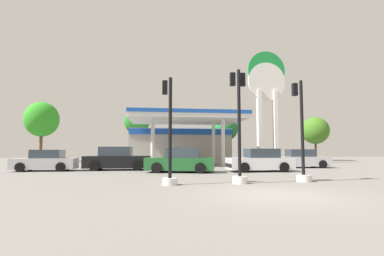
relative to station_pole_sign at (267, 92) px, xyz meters
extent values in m
plane|color=slate|center=(-8.14, -20.00, -7.50)|extent=(90.00, 90.00, 0.00)
cube|color=#ADA89E|center=(-8.89, 4.07, -5.67)|extent=(10.85, 5.49, 3.65)
cube|color=#194CB2|center=(-8.89, 1.28, -4.20)|extent=(10.85, 0.12, 0.60)
cube|color=white|center=(-8.89, -2.53, -3.31)|extent=(10.00, 7.12, 0.35)
cube|color=#194CB2|center=(-8.89, -2.53, -2.99)|extent=(10.10, 7.22, 0.30)
cylinder|color=silver|center=(-11.89, -4.49, -5.49)|extent=(0.32, 0.32, 4.01)
cylinder|color=silver|center=(-5.89, -4.49, -5.49)|extent=(0.32, 0.32, 4.01)
cylinder|color=silver|center=(-11.89, -0.57, -5.49)|extent=(0.32, 0.32, 4.01)
cylinder|color=silver|center=(-5.89, -0.57, -5.49)|extent=(0.32, 0.32, 4.01)
cube|color=#4C4C51|center=(-8.89, -2.53, -6.95)|extent=(0.90, 0.60, 1.10)
cube|color=white|center=(-0.88, -0.01, -3.66)|extent=(0.40, 0.56, 7.68)
cube|color=white|center=(0.88, -0.01, -3.66)|extent=(0.40, 0.56, 7.68)
cylinder|color=white|center=(0.00, -0.01, 1.09)|extent=(4.04, 0.22, 4.04)
cylinder|color=#198C38|center=(0.00, 0.01, 2.31)|extent=(4.04, 0.22, 4.04)
cube|color=white|center=(0.00, 0.05, 1.70)|extent=(3.72, 0.08, 0.73)
cylinder|color=black|center=(-12.84, -7.05, -7.16)|extent=(0.69, 0.26, 0.68)
cylinder|color=black|center=(-12.90, -8.89, -7.16)|extent=(0.69, 0.26, 0.68)
cylinder|color=black|center=(-15.62, -6.96, -7.16)|extent=(0.69, 0.26, 0.68)
cylinder|color=black|center=(-15.68, -8.80, -7.16)|extent=(0.69, 0.26, 0.68)
cube|color=black|center=(-14.26, -7.92, -6.94)|extent=(4.54, 2.02, 0.81)
cube|color=#2D3842|center=(-14.42, -7.92, -6.23)|extent=(2.19, 1.73, 0.68)
cube|color=black|center=(-12.06, -8.00, -7.05)|extent=(0.19, 1.79, 0.26)
cylinder|color=black|center=(-20.15, -9.06, -7.20)|extent=(0.60, 0.21, 0.60)
cylinder|color=black|center=(-20.17, -7.46, -7.20)|extent=(0.60, 0.21, 0.60)
cylinder|color=black|center=(-17.73, -9.04, -7.20)|extent=(0.60, 0.21, 0.60)
cylinder|color=black|center=(-17.75, -7.44, -7.20)|extent=(0.60, 0.21, 0.60)
cube|color=#B2B2BA|center=(-18.95, -8.25, -7.01)|extent=(3.92, 1.67, 0.71)
cube|color=#2D3842|center=(-18.81, -8.25, -6.39)|extent=(1.87, 1.47, 0.60)
cube|color=black|center=(-20.87, -8.27, -7.11)|extent=(0.13, 1.56, 0.22)
cylinder|color=black|center=(-11.64, -11.12, -7.18)|extent=(0.68, 0.37, 0.64)
cylinder|color=black|center=(-11.24, -9.43, -7.18)|extent=(0.68, 0.37, 0.64)
cylinder|color=black|center=(-9.10, -11.73, -7.18)|extent=(0.68, 0.37, 0.64)
cylinder|color=black|center=(-8.69, -10.05, -7.18)|extent=(0.68, 0.37, 0.64)
cube|color=#1E5928|center=(-10.17, -10.58, -6.97)|extent=(4.52, 2.71, 0.76)
cube|color=#2D3842|center=(-10.02, -10.62, -6.30)|extent=(2.32, 2.00, 0.64)
cube|color=black|center=(-12.18, -10.10, -7.08)|extent=(0.51, 1.66, 0.24)
cylinder|color=black|center=(1.11, -6.58, -7.20)|extent=(0.63, 0.28, 0.61)
cylinder|color=black|center=(0.91, -8.20, -7.20)|extent=(0.63, 0.28, 0.61)
cylinder|color=black|center=(-1.36, -6.28, -7.20)|extent=(0.63, 0.28, 0.61)
cylinder|color=black|center=(-1.55, -7.91, -7.20)|extent=(0.63, 0.28, 0.61)
cube|color=#B2B2BA|center=(-0.22, -7.24, -7.00)|extent=(4.18, 2.14, 0.72)
cube|color=#2D3842|center=(-0.37, -7.22, -6.37)|extent=(2.07, 1.70, 0.61)
cube|color=black|center=(1.73, -7.48, -7.10)|extent=(0.30, 1.60, 0.23)
cylinder|color=black|center=(-6.32, -11.50, -7.19)|extent=(0.63, 0.22, 0.63)
cylinder|color=black|center=(-6.30, -9.82, -7.19)|extent=(0.63, 0.22, 0.63)
cylinder|color=black|center=(-3.78, -11.53, -7.19)|extent=(0.63, 0.22, 0.63)
cylinder|color=black|center=(-3.76, -9.85, -7.19)|extent=(0.63, 0.22, 0.63)
cube|color=silver|center=(-5.04, -10.67, -6.98)|extent=(4.13, 1.78, 0.74)
cube|color=#2D3842|center=(-4.89, -10.68, -6.34)|extent=(1.98, 1.55, 0.63)
cube|color=black|center=(-7.05, -10.65, -7.09)|extent=(0.14, 1.64, 0.23)
cylinder|color=silver|center=(-11.22, -17.01, -7.36)|extent=(0.61, 0.61, 0.27)
cylinder|color=black|center=(-11.22, -17.01, -5.19)|extent=(0.14, 0.14, 4.08)
cube|color=black|center=(-11.44, -16.85, -3.53)|extent=(0.21, 0.20, 0.57)
sphere|color=red|center=(-11.44, -16.73, -3.35)|extent=(0.15, 0.15, 0.15)
sphere|color=#D89E0C|center=(-11.44, -16.73, -3.53)|extent=(0.15, 0.15, 0.15)
sphere|color=green|center=(-11.44, -16.73, -3.71)|extent=(0.15, 0.15, 0.15)
cylinder|color=silver|center=(-5.28, -16.58, -7.35)|extent=(0.70, 0.70, 0.30)
cylinder|color=black|center=(-5.28, -16.58, -5.09)|extent=(0.14, 0.14, 4.23)
cube|color=black|center=(-5.50, -16.42, -3.36)|extent=(0.21, 0.20, 0.57)
sphere|color=red|center=(-5.50, -16.30, -3.18)|extent=(0.15, 0.15, 0.15)
sphere|color=#D89E0C|center=(-5.50, -16.30, -3.36)|extent=(0.15, 0.15, 0.15)
sphere|color=green|center=(-5.50, -16.30, -3.54)|extent=(0.15, 0.15, 0.15)
cylinder|color=silver|center=(-8.30, -16.92, -7.35)|extent=(0.63, 0.63, 0.30)
cylinder|color=black|center=(-8.30, -16.92, -4.94)|extent=(0.14, 0.14, 4.52)
cube|color=black|center=(-8.52, -16.76, -3.07)|extent=(0.21, 0.20, 0.57)
sphere|color=red|center=(-8.52, -16.63, -2.89)|extent=(0.15, 0.15, 0.15)
sphere|color=#D89E0C|center=(-8.52, -16.63, -3.07)|extent=(0.15, 0.15, 0.15)
sphere|color=green|center=(-8.52, -16.63, -3.25)|extent=(0.15, 0.15, 0.15)
cube|color=black|center=(-8.08, -16.76, -3.07)|extent=(0.21, 0.20, 0.57)
sphere|color=red|center=(-8.08, -16.63, -2.89)|extent=(0.15, 0.15, 0.15)
sphere|color=#D89E0C|center=(-8.08, -16.63, -3.07)|extent=(0.15, 0.15, 0.15)
sphere|color=green|center=(-8.08, -16.63, -3.25)|extent=(0.15, 0.15, 0.15)
cylinder|color=brown|center=(-24.94, 7.53, -5.72)|extent=(0.34, 0.34, 3.55)
ellipsoid|color=#2D9122|center=(-24.94, 7.53, -2.49)|extent=(3.90, 3.90, 4.12)
cylinder|color=brown|center=(-13.83, 7.71, -5.66)|extent=(0.38, 0.38, 3.69)
ellipsoid|color=#236B25|center=(-13.83, 7.71, -2.65)|extent=(3.10, 3.10, 3.02)
cylinder|color=brown|center=(-3.08, 6.01, -6.12)|extent=(0.36, 0.36, 2.77)
ellipsoid|color=#1F6E31|center=(-3.08, 6.01, -3.48)|extent=(3.34, 3.34, 3.10)
cylinder|color=brown|center=(9.13, 6.32, -6.21)|extent=(0.28, 0.28, 2.59)
ellipsoid|color=#3C6E1F|center=(9.13, 6.32, -3.59)|extent=(3.53, 3.53, 3.51)
camera|label=1|loc=(-11.94, -28.66, -6.10)|focal=27.02mm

